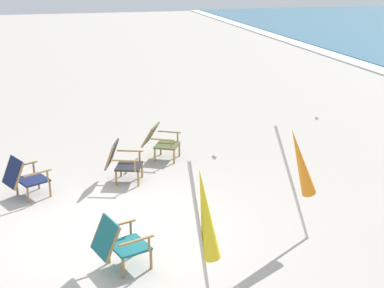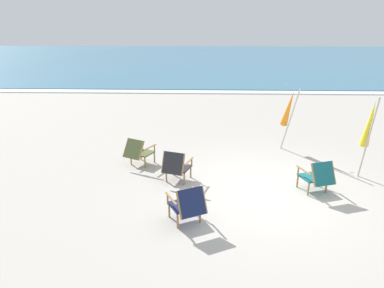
% 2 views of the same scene
% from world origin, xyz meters
% --- Properties ---
extents(ground_plane, '(80.00, 80.00, 0.00)m').
position_xyz_m(ground_plane, '(0.00, 0.00, 0.00)').
color(ground_plane, '#B2AAA0').
extents(beach_chair_back_left, '(0.84, 0.90, 0.80)m').
position_xyz_m(beach_chair_back_left, '(-1.66, -1.44, 0.43)').
color(beach_chair_back_left, '#19234C').
rests_on(beach_chair_back_left, ground).
extents(beach_chair_front_right, '(0.86, 0.94, 0.78)m').
position_xyz_m(beach_chair_front_right, '(-3.10, 1.36, 0.42)').
color(beach_chair_front_right, '#515B33').
rests_on(beach_chair_front_right, ground).
extents(beach_chair_mid_center, '(0.77, 0.87, 0.80)m').
position_xyz_m(beach_chair_mid_center, '(1.18, -0.07, 0.43)').
color(beach_chair_mid_center, '#196066').
rests_on(beach_chair_mid_center, ground).
extents(beach_chair_back_right, '(0.76, 0.83, 0.81)m').
position_xyz_m(beach_chair_back_right, '(-2.02, 0.38, 0.43)').
color(beach_chair_back_right, '#28282D').
rests_on(beach_chair_back_right, ground).
extents(umbrella_furled_orange, '(0.38, 0.85, 1.99)m').
position_xyz_m(umbrella_furled_orange, '(1.09, 2.66, 1.30)').
color(umbrella_furled_orange, '#B7B2A8').
rests_on(umbrella_furled_orange, ground).
extents(umbrella_furled_yellow, '(0.27, 0.43, 2.11)m').
position_xyz_m(umbrella_furled_yellow, '(2.55, 0.79, 1.38)').
color(umbrella_furled_yellow, '#B7B2A8').
rests_on(umbrella_furled_yellow, ground).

